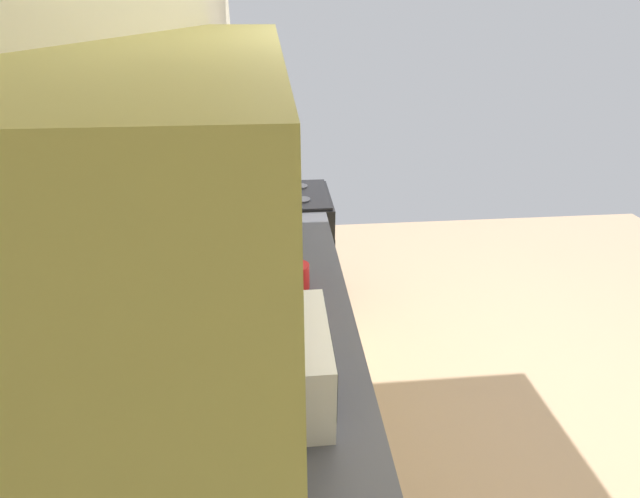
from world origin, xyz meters
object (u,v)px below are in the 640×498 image
at_px(microwave, 281,363).
at_px(kettle, 298,276).
at_px(oven_range, 287,250).
at_px(bowl, 301,312).

distance_m(microwave, kettle, 0.72).
xyz_separation_m(oven_range, microwave, (-1.96, 0.06, 0.59)).
bearing_deg(kettle, oven_range, 1.54).
height_order(microwave, kettle, microwave).
bearing_deg(oven_range, kettle, -178.46).
bearing_deg(microwave, bowl, -11.70).
xyz_separation_m(oven_range, bowl, (-1.53, -0.03, 0.49)).
bearing_deg(oven_range, microwave, 178.34).
distance_m(microwave, bowl, 0.46).
relative_size(oven_range, microwave, 2.47).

